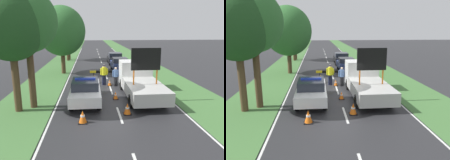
{
  "view_description": "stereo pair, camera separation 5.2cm",
  "coord_description": "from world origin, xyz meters",
  "views": [
    {
      "loc": [
        -1.5,
        -13.06,
        4.53
      ],
      "look_at": [
        -0.06,
        1.58,
        1.1
      ],
      "focal_mm": 35.0,
      "sensor_mm": 36.0,
      "label": 1
    },
    {
      "loc": [
        -1.44,
        -13.06,
        4.53
      ],
      "look_at": [
        -0.06,
        1.58,
        1.1
      ],
      "focal_mm": 35.0,
      "sensor_mm": 36.0,
      "label": 2
    }
  ],
  "objects": [
    {
      "name": "work_truck",
      "position": [
        1.86,
        1.44,
        1.05
      ],
      "size": [
        2.27,
        6.25,
        3.43
      ],
      "rotation": [
        0.0,
        0.0,
        3.21
      ],
      "color": "white",
      "rests_on": "ground"
    },
    {
      "name": "police_officer",
      "position": [
        -0.43,
        4.55,
        1.01
      ],
      "size": [
        0.61,
        0.39,
        1.71
      ],
      "rotation": [
        0.0,
        0.0,
        2.67
      ],
      "color": "#191E38",
      "rests_on": "ground"
    },
    {
      "name": "ground_plane",
      "position": [
        0.0,
        0.0,
        0.0
      ],
      "size": [
        160.0,
        160.0,
        0.0
      ],
      "primitive_type": "plane",
      "color": "#28282B"
    },
    {
      "name": "grass_verge_left",
      "position": [
        -5.52,
        20.0,
        0.01
      ],
      "size": [
        3.61,
        120.0,
        0.03
      ],
      "color": "#427038",
      "rests_on": "ground"
    },
    {
      "name": "roadside_tree_near_right",
      "position": [
        -4.9,
        -0.41,
        4.92
      ],
      "size": [
        3.29,
        3.29,
        6.69
      ],
      "color": "#4C3823",
      "rests_on": "ground"
    },
    {
      "name": "traffic_cone_centre_front",
      "position": [
        0.09,
        0.7,
        0.25
      ],
      "size": [
        0.36,
        0.36,
        0.5
      ],
      "color": "black",
      "rests_on": "ground"
    },
    {
      "name": "lane_markings",
      "position": [
        0.0,
        11.14,
        0.0
      ],
      "size": [
        7.33,
        58.85,
        0.01
      ],
      "color": "silver",
      "rests_on": "ground"
    },
    {
      "name": "grass_verge_right",
      "position": [
        5.52,
        20.0,
        0.01
      ],
      "size": [
        3.61,
        120.0,
        0.03
      ],
      "color": "#427038",
      "rests_on": "ground"
    },
    {
      "name": "pedestrian_civilian",
      "position": [
        0.49,
        4.08,
        0.92
      ],
      "size": [
        0.56,
        0.36,
        1.57
      ],
      "rotation": [
        0.0,
        0.0,
        0.37
      ],
      "color": "#232326",
      "rests_on": "ground"
    },
    {
      "name": "traffic_cone_lane_edge",
      "position": [
        -1.21,
        5.39,
        0.35
      ],
      "size": [
        0.52,
        0.52,
        0.71
      ],
      "color": "black",
      "rests_on": "ground"
    },
    {
      "name": "traffic_cone_near_police",
      "position": [
        0.44,
        -1.99,
        0.31
      ],
      "size": [
        0.45,
        0.45,
        0.63
      ],
      "color": "black",
      "rests_on": "ground"
    },
    {
      "name": "roadside_tree_mid_left",
      "position": [
        -4.33,
        9.79,
        4.35
      ],
      "size": [
        4.75,
        4.75,
        6.86
      ],
      "color": "#4C3823",
      "rests_on": "ground"
    },
    {
      "name": "roadside_tree_mid_right",
      "position": [
        -5.6,
        -0.97,
        4.71
      ],
      "size": [
        3.57,
        3.57,
        6.61
      ],
      "color": "#4C3823",
      "rests_on": "ground"
    },
    {
      "name": "traffic_cone_behind_barrier",
      "position": [
        0.01,
        4.26,
        0.24
      ],
      "size": [
        0.35,
        0.35,
        0.49
      ],
      "color": "black",
      "rests_on": "ground"
    },
    {
      "name": "roadside_tree_near_left",
      "position": [
        -4.71,
        20.38,
        5.08
      ],
      "size": [
        3.52,
        3.52,
        6.97
      ],
      "color": "#4C3823",
      "rests_on": "ground"
    },
    {
      "name": "queued_car_sedan_black",
      "position": [
        1.75,
        15.84,
        0.77
      ],
      "size": [
        1.85,
        4.31,
        1.49
      ],
      "rotation": [
        0.0,
        0.0,
        3.14
      ],
      "color": "black",
      "rests_on": "ground"
    },
    {
      "name": "queued_car_hatch_blue",
      "position": [
        1.7,
        10.62,
        0.78
      ],
      "size": [
        1.77,
        4.12,
        1.48
      ],
      "rotation": [
        0.0,
        0.0,
        3.14
      ],
      "color": "navy",
      "rests_on": "ground"
    },
    {
      "name": "police_car",
      "position": [
        -1.86,
        0.29,
        0.79
      ],
      "size": [
        1.81,
        4.71,
        1.6
      ],
      "rotation": [
        0.0,
        0.0,
        0.03
      ],
      "color": "white",
      "rests_on": "ground"
    },
    {
      "name": "traffic_cone_near_truck",
      "position": [
        -1.95,
        -2.89,
        0.31
      ],
      "size": [
        0.46,
        0.46,
        0.64
      ],
      "color": "black",
      "rests_on": "ground"
    },
    {
      "name": "roadside_tree_far_left",
      "position": [
        -4.81,
        19.52,
        4.71
      ],
      "size": [
        3.79,
        3.79,
        6.73
      ],
      "color": "#4C3823",
      "rests_on": "ground"
    },
    {
      "name": "road_barrier",
      "position": [
        -0.06,
        4.98,
        0.94
      ],
      "size": [
        3.06,
        0.08,
        1.13
      ],
      "rotation": [
        0.0,
        0.0,
        0.12
      ],
      "color": "black",
      "rests_on": "ground"
    }
  ]
}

